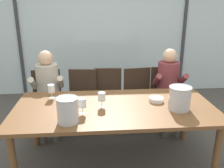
{
  "coord_description": "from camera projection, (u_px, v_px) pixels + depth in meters",
  "views": [
    {
      "loc": [
        -0.23,
        -2.5,
        1.83
      ],
      "look_at": [
        0.0,
        0.35,
        0.88
      ],
      "focal_mm": 38.65,
      "sensor_mm": 36.0,
      "label": 1
    }
  ],
  "objects": [
    {
      "name": "ground",
      "position": [
        109.0,
        123.0,
        3.91
      ],
      "size": [
        14.0,
        14.0,
        0.0
      ],
      "primitive_type": "plane",
      "color": "#4C4742"
    },
    {
      "name": "window_glass_panel",
      "position": [
        103.0,
        31.0,
        4.9
      ],
      "size": [
        7.46,
        0.03,
        2.6
      ],
      "primitive_type": "cube",
      "color": "silver",
      "rests_on": "ground"
    },
    {
      "name": "window_mullion_left",
      "position": [
        19.0,
        32.0,
        4.75
      ],
      "size": [
        0.06,
        0.06,
        2.6
      ],
      "primitive_type": "cube",
      "color": "#38383D",
      "rests_on": "ground"
    },
    {
      "name": "window_mullion_right",
      "position": [
        184.0,
        31.0,
        5.01
      ],
      "size": [
        0.06,
        0.06,
        2.6
      ],
      "primitive_type": "cube",
      "color": "#38383D",
      "rests_on": "ground"
    },
    {
      "name": "hillside_vineyard",
      "position": [
        98.0,
        25.0,
        9.22
      ],
      "size": [
        13.46,
        2.4,
        2.08
      ],
      "primitive_type": "cube",
      "color": "#568942",
      "rests_on": "ground"
    },
    {
      "name": "dining_table",
      "position": [
        115.0,
        111.0,
        2.75
      ],
      "size": [
        2.26,
        1.09,
        0.73
      ],
      "color": "brown",
      "rests_on": "ground"
    },
    {
      "name": "chair_near_curtain",
      "position": [
        47.0,
        95.0,
        3.62
      ],
      "size": [
        0.49,
        0.49,
        0.89
      ],
      "rotation": [
        0.0,
        0.0,
        0.12
      ],
      "color": "#332319",
      "rests_on": "ground"
    },
    {
      "name": "chair_left_of_center",
      "position": [
        82.0,
        95.0,
        3.64
      ],
      "size": [
        0.49,
        0.49,
        0.89
      ],
      "rotation": [
        0.0,
        0.0,
        -0.11
      ],
      "color": "#332319",
      "rests_on": "ground"
    },
    {
      "name": "chair_center",
      "position": [
        108.0,
        93.0,
        3.7
      ],
      "size": [
        0.46,
        0.46,
        0.89
      ],
      "rotation": [
        0.0,
        0.0,
        -0.04
      ],
      "color": "#332319",
      "rests_on": "ground"
    },
    {
      "name": "chair_right_of_center",
      "position": [
        139.0,
        93.0,
        3.71
      ],
      "size": [
        0.49,
        0.49,
        0.89
      ],
      "rotation": [
        0.0,
        0.0,
        0.13
      ],
      "color": "#332319",
      "rests_on": "ground"
    },
    {
      "name": "chair_near_window_right",
      "position": [
        165.0,
        92.0,
        3.77
      ],
      "size": [
        0.46,
        0.46,
        0.89
      ],
      "rotation": [
        0.0,
        0.0,
        -0.04
      ],
      "color": "#332319",
      "rests_on": "ground"
    },
    {
      "name": "person_beige_jumper",
      "position": [
        48.0,
        87.0,
        3.44
      ],
      "size": [
        0.49,
        0.63,
        1.21
      ],
      "rotation": [
        0.0,
        0.0,
        0.09
      ],
      "color": "#B7AD9E",
      "rests_on": "ground"
    },
    {
      "name": "person_maroon_top",
      "position": [
        169.0,
        84.0,
        3.58
      ],
      "size": [
        0.48,
        0.63,
        1.21
      ],
      "rotation": [
        0.0,
        0.0,
        -0.07
      ],
      "color": "brown",
      "rests_on": "ground"
    },
    {
      "name": "ice_bucket_primary",
      "position": [
        180.0,
        98.0,
        2.62
      ],
      "size": [
        0.24,
        0.24,
        0.26
      ],
      "color": "#B7B7BC",
      "rests_on": "dining_table"
    },
    {
      "name": "ice_bucket_secondary",
      "position": [
        68.0,
        110.0,
        2.33
      ],
      "size": [
        0.22,
        0.22,
        0.26
      ],
      "color": "#B7B7BC",
      "rests_on": "dining_table"
    },
    {
      "name": "tasting_bowl",
      "position": [
        156.0,
        99.0,
        2.86
      ],
      "size": [
        0.17,
        0.17,
        0.05
      ],
      "primitive_type": "cylinder",
      "color": "silver",
      "rests_on": "dining_table"
    },
    {
      "name": "wine_glass_by_left_taster",
      "position": [
        51.0,
        89.0,
        2.93
      ],
      "size": [
        0.08,
        0.08,
        0.17
      ],
      "color": "silver",
      "rests_on": "dining_table"
    },
    {
      "name": "wine_glass_near_bucket",
      "position": [
        82.0,
        103.0,
        2.51
      ],
      "size": [
        0.08,
        0.08,
        0.17
      ],
      "color": "silver",
      "rests_on": "dining_table"
    },
    {
      "name": "wine_glass_center_pour",
      "position": [
        102.0,
        97.0,
        2.67
      ],
      "size": [
        0.08,
        0.08,
        0.17
      ],
      "color": "silver",
      "rests_on": "dining_table"
    }
  ]
}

